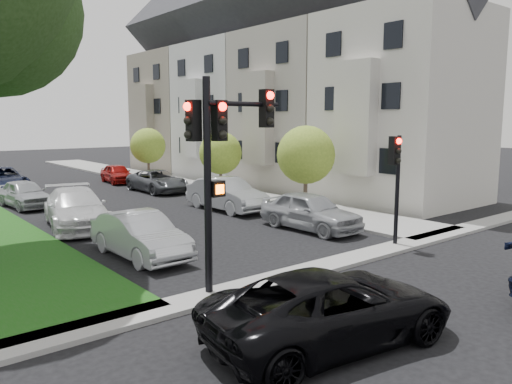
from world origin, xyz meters
TOP-DOWN VIEW (x-y plane):
  - ground at (0.00, 0.00)m, footprint 140.00×140.00m
  - sidewalk_right at (6.75, 24.00)m, footprint 3.50×44.00m
  - sidewalk_cross at (0.00, 2.00)m, footprint 60.00×1.00m
  - house_a at (12.45, 8.00)m, footprint 7.70×7.55m
  - house_b at (12.45, 15.50)m, footprint 7.70×7.55m
  - house_c at (12.45, 23.00)m, footprint 7.70×7.55m
  - house_d at (12.45, 30.50)m, footprint 7.70×7.55m
  - small_tree_a at (6.20, 8.89)m, footprint 2.77×2.77m
  - small_tree_b at (6.20, 15.95)m, footprint 2.50×2.50m
  - small_tree_c at (6.20, 25.10)m, footprint 2.55×2.55m
  - traffic_signal_main at (-3.37, 2.24)m, footprint 2.66×0.69m
  - traffic_signal_secondary at (3.89, 2.19)m, footprint 0.50×0.41m
  - car_cross_near at (-3.40, -1.55)m, footprint 5.58×3.19m
  - car_parked_0 at (3.64, 6.01)m, footprint 1.97×4.61m
  - car_parked_1 at (3.58, 11.72)m, footprint 1.76×4.88m
  - car_parked_2 at (3.98, 19.57)m, footprint 2.25×4.85m
  - car_parked_3 at (3.86, 25.27)m, footprint 1.99×4.05m
  - car_parked_5 at (-3.53, 6.61)m, footprint 1.64×4.47m
  - car_parked_6 at (-3.53, 12.44)m, footprint 3.29×5.82m
  - car_parked_7 at (-3.91, 18.84)m, footprint 1.99×4.25m
  - car_parked_8 at (-3.53, 25.46)m, footprint 2.87×5.67m

SIDE VIEW (x-z plane):
  - ground at x=0.00m, z-range 0.00..0.00m
  - sidewalk_right at x=6.75m, z-range 0.00..0.12m
  - sidewalk_cross at x=0.00m, z-range 0.00..0.12m
  - car_parked_3 at x=3.86m, z-range 0.00..1.33m
  - car_parked_2 at x=3.98m, z-range 0.00..1.35m
  - car_parked_7 at x=-3.91m, z-range 0.00..1.41m
  - car_parked_5 at x=-3.53m, z-range 0.00..1.46m
  - car_cross_near at x=-3.40m, z-range 0.00..1.47m
  - car_parked_8 at x=-3.53m, z-range 0.00..1.54m
  - car_parked_0 at x=3.64m, z-range 0.00..1.55m
  - car_parked_6 at x=-3.53m, z-range 0.00..1.59m
  - car_parked_1 at x=3.58m, z-range 0.00..1.60m
  - small_tree_b at x=6.20m, z-range 0.62..4.37m
  - small_tree_c at x=6.20m, z-range 0.63..4.46m
  - traffic_signal_secondary at x=3.89m, z-range 0.77..4.67m
  - small_tree_a at x=6.20m, z-range 0.69..4.85m
  - traffic_signal_main at x=-3.37m, z-range 1.04..6.49m
  - house_a at x=12.45m, z-range -1.05..14.92m
  - house_b at x=12.45m, z-range -1.05..14.92m
  - house_c at x=12.45m, z-range -1.05..14.92m
  - house_d at x=12.45m, z-range -1.05..14.92m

